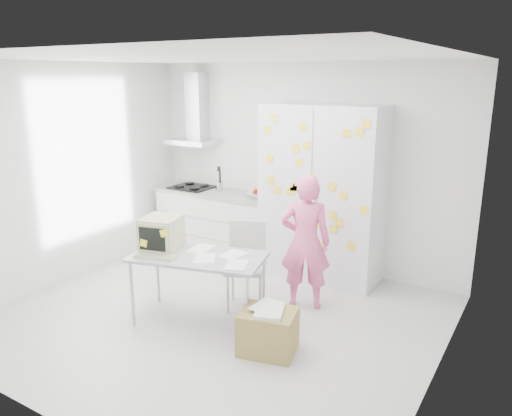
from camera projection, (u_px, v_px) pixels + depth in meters
The scene contains 10 objects.
floor at pixel (216, 318), 5.39m from camera, with size 4.50×4.00×0.02m, color silver.
walls at pixel (251, 184), 5.63m from camera, with size 4.52×4.01×2.70m.
ceiling at pixel (210, 57), 4.69m from camera, with size 4.50×4.00×0.02m, color white.
counter_run at pixel (218, 221), 7.27m from camera, with size 1.84×0.63×1.28m.
range_hood at pixel (196, 116), 7.23m from camera, with size 0.70×0.48×1.01m.
tall_cabinet at pixel (322, 193), 6.26m from camera, with size 1.50×0.68×2.20m.
person at pixel (305, 242), 5.48m from camera, with size 0.55×0.36×1.52m, color pink.
desk at pixel (174, 243), 5.23m from camera, with size 1.50×1.02×1.09m.
chair at pixel (246, 259), 5.58m from camera, with size 0.58×0.58×0.96m.
cardboard_box at pixel (268, 331), 4.68m from camera, with size 0.60×0.52×0.45m.
Camera 1 is at (2.93, -3.95, 2.54)m, focal length 35.00 mm.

